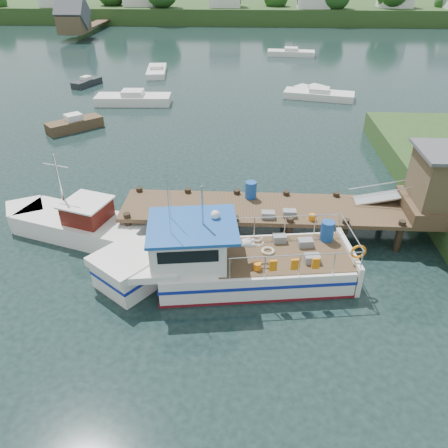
{
  "coord_description": "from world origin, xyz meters",
  "views": [
    {
      "loc": [
        -0.1,
        -18.34,
        11.75
      ],
      "look_at": [
        -1.0,
        -1.5,
        1.3
      ],
      "focal_mm": 35.0,
      "sensor_mm": 36.0,
      "label": 1
    }
  ],
  "objects_px": {
    "moored_b": "(316,91)",
    "moored_d": "(157,71)",
    "moored_a": "(133,99)",
    "moored_e": "(87,82)",
    "lobster_boat": "(222,262)",
    "work_boat": "(75,222)",
    "moored_c": "(319,95)",
    "moored_rowboat": "(75,124)",
    "dock": "(387,194)",
    "moored_far": "(291,53)"
  },
  "relations": [
    {
      "from": "moored_e",
      "to": "moored_c",
      "type": "bearing_deg",
      "value": 5.42
    },
    {
      "from": "lobster_boat",
      "to": "moored_d",
      "type": "bearing_deg",
      "value": 97.01
    },
    {
      "from": "moored_b",
      "to": "moored_d",
      "type": "height_order",
      "value": "moored_d"
    },
    {
      "from": "dock",
      "to": "moored_d",
      "type": "xyz_separation_m",
      "value": [
        -17.09,
        32.88,
        -1.87
      ]
    },
    {
      "from": "work_boat",
      "to": "moored_a",
      "type": "xyz_separation_m",
      "value": [
        -2.24,
        21.84,
        -0.19
      ]
    },
    {
      "from": "moored_rowboat",
      "to": "moored_c",
      "type": "relative_size",
      "value": 0.6
    },
    {
      "from": "moored_b",
      "to": "moored_rowboat",
      "type": "bearing_deg",
      "value": -143.66
    },
    {
      "from": "moored_a",
      "to": "moored_e",
      "type": "distance_m",
      "value": 8.89
    },
    {
      "from": "moored_a",
      "to": "work_boat",
      "type": "bearing_deg",
      "value": -66.83
    },
    {
      "from": "moored_rowboat",
      "to": "moored_b",
      "type": "xyz_separation_m",
      "value": [
        20.06,
        10.94,
        -0.1
      ]
    },
    {
      "from": "moored_b",
      "to": "moored_e",
      "type": "relative_size",
      "value": 1.15
    },
    {
      "from": "moored_rowboat",
      "to": "moored_d",
      "type": "distance_m",
      "value": 19.05
    },
    {
      "from": "dock",
      "to": "moored_c",
      "type": "xyz_separation_m",
      "value": [
        0.18,
        23.84,
        -1.86
      ]
    },
    {
      "from": "work_boat",
      "to": "lobster_boat",
      "type": "bearing_deg",
      "value": -6.01
    },
    {
      "from": "dock",
      "to": "moored_rowboat",
      "type": "distance_m",
      "value": 24.56
    },
    {
      "from": "moored_rowboat",
      "to": "moored_far",
      "type": "distance_m",
      "value": 35.87
    },
    {
      "from": "lobster_boat",
      "to": "moored_b",
      "type": "xyz_separation_m",
      "value": [
        7.47,
        28.92,
        -0.6
      ]
    },
    {
      "from": "moored_rowboat",
      "to": "moored_a",
      "type": "relative_size",
      "value": 0.6
    },
    {
      "from": "lobster_boat",
      "to": "moored_far",
      "type": "xyz_separation_m",
      "value": [
        6.56,
        48.31,
        -0.57
      ]
    },
    {
      "from": "moored_rowboat",
      "to": "moored_b",
      "type": "distance_m",
      "value": 22.85
    },
    {
      "from": "moored_c",
      "to": "moored_e",
      "type": "xyz_separation_m",
      "value": [
        -23.61,
        3.51,
        -0.02
      ]
    },
    {
      "from": "dock",
      "to": "work_boat",
      "type": "bearing_deg",
      "value": -177.34
    },
    {
      "from": "moored_far",
      "to": "moored_a",
      "type": "height_order",
      "value": "moored_a"
    },
    {
      "from": "moored_far",
      "to": "moored_a",
      "type": "xyz_separation_m",
      "value": [
        -16.16,
        -23.23,
        0.07
      ]
    },
    {
      "from": "lobster_boat",
      "to": "moored_rowboat",
      "type": "distance_m",
      "value": 21.96
    },
    {
      "from": "dock",
      "to": "moored_a",
      "type": "distance_m",
      "value": 27.23
    },
    {
      "from": "moored_a",
      "to": "moored_c",
      "type": "height_order",
      "value": "moored_a"
    },
    {
      "from": "moored_a",
      "to": "moored_far",
      "type": "bearing_deg",
      "value": 72.49
    },
    {
      "from": "lobster_boat",
      "to": "moored_d",
      "type": "distance_m",
      "value": 38.05
    },
    {
      "from": "lobster_boat",
      "to": "moored_a",
      "type": "bearing_deg",
      "value": 103.3
    },
    {
      "from": "moored_c",
      "to": "moored_d",
      "type": "xyz_separation_m",
      "value": [
        -17.27,
        9.05,
        -0.01
      ]
    },
    {
      "from": "dock",
      "to": "moored_far",
      "type": "bearing_deg",
      "value": 91.15
    },
    {
      "from": "work_boat",
      "to": "moored_b",
      "type": "xyz_separation_m",
      "value": [
        14.83,
        25.69,
        -0.29
      ]
    },
    {
      "from": "moored_b",
      "to": "moored_a",
      "type": "bearing_deg",
      "value": -159.55
    },
    {
      "from": "moored_c",
      "to": "moored_e",
      "type": "relative_size",
      "value": 1.86
    },
    {
      "from": "work_boat",
      "to": "moored_a",
      "type": "bearing_deg",
      "value": 113.55
    },
    {
      "from": "moored_b",
      "to": "moored_d",
      "type": "relative_size",
      "value": 0.69
    },
    {
      "from": "moored_a",
      "to": "moored_c",
      "type": "distance_m",
      "value": 17.44
    },
    {
      "from": "lobster_boat",
      "to": "moored_b",
      "type": "relative_size",
      "value": 2.64
    },
    {
      "from": "moored_rowboat",
      "to": "moored_a",
      "type": "xyz_separation_m",
      "value": [
        3.0,
        7.09,
        0.0
      ]
    },
    {
      "from": "lobster_boat",
      "to": "moored_d",
      "type": "height_order",
      "value": "lobster_boat"
    },
    {
      "from": "dock",
      "to": "moored_e",
      "type": "height_order",
      "value": "dock"
    },
    {
      "from": "moored_rowboat",
      "to": "moored_far",
      "type": "height_order",
      "value": "moored_rowboat"
    },
    {
      "from": "lobster_boat",
      "to": "moored_b",
      "type": "height_order",
      "value": "lobster_boat"
    },
    {
      "from": "dock",
      "to": "moored_rowboat",
      "type": "xyz_separation_m",
      "value": [
        -20.05,
        14.06,
        -1.78
      ]
    },
    {
      "from": "moored_b",
      "to": "moored_d",
      "type": "distance_m",
      "value": 18.83
    },
    {
      "from": "dock",
      "to": "moored_e",
      "type": "relative_size",
      "value": 4.51
    },
    {
      "from": "dock",
      "to": "moored_e",
      "type": "bearing_deg",
      "value": 130.59
    },
    {
      "from": "work_boat",
      "to": "moored_b",
      "type": "height_order",
      "value": "work_boat"
    },
    {
      "from": "moored_c",
      "to": "moored_d",
      "type": "bearing_deg",
      "value": 175.35
    }
  ]
}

